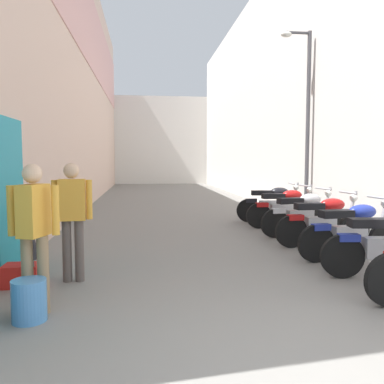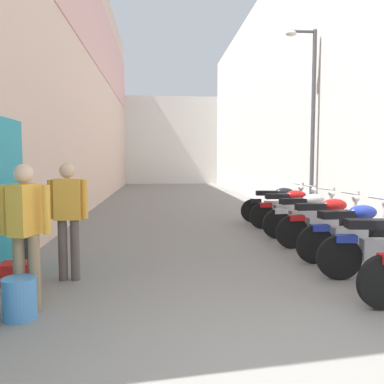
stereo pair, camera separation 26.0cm
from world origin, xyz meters
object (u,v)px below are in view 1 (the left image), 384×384
at_px(motorcycle_fifth, 303,213).
at_px(motorcycle_seventh, 273,203).
at_px(motorcycle_fourth, 324,220).
at_px(pedestrian_mid_alley, 72,213).
at_px(pedestrian_by_doorway, 34,227).
at_px(street_lamp, 305,113).
at_px(motorcycle_third, 352,229).
at_px(plastic_crate, 22,275).
at_px(motorcycle_sixth, 285,207).
at_px(umbrella_leaning, 30,237).
at_px(water_jug_beside_first, 29,300).

bearing_deg(motorcycle_fifth, motorcycle_seventh, 90.00).
distance_m(motorcycle_fourth, pedestrian_mid_alley, 4.57).
relative_size(motorcycle_fourth, motorcycle_seventh, 1.00).
bearing_deg(pedestrian_by_doorway, street_lamp, 46.77).
xyz_separation_m(motorcycle_third, motorcycle_seventh, (-0.00, 4.00, 0.00)).
xyz_separation_m(motorcycle_seventh, plastic_crate, (-4.87, -4.75, -0.36)).
relative_size(motorcycle_third, motorcycle_seventh, 1.00).
height_order(motorcycle_third, pedestrian_mid_alley, pedestrian_mid_alley).
distance_m(motorcycle_sixth, umbrella_leaning, 6.23).
distance_m(motorcycle_fifth, water_jug_beside_first, 5.97).
height_order(motorcycle_seventh, plastic_crate, motorcycle_seventh).
xyz_separation_m(motorcycle_seventh, pedestrian_by_doorway, (-4.44, -5.72, 0.42)).
distance_m(motorcycle_sixth, pedestrian_by_doorway, 6.57).
xyz_separation_m(motorcycle_sixth, umbrella_leaning, (-4.68, -4.10, 0.18)).
bearing_deg(motorcycle_sixth, street_lamp, 42.73).
bearing_deg(umbrella_leaning, pedestrian_by_doorway, -71.19).
xyz_separation_m(motorcycle_fourth, pedestrian_mid_alley, (-4.24, -1.66, 0.42)).
bearing_deg(umbrella_leaning, motorcycle_third, 12.10).
xyz_separation_m(motorcycle_fifth, pedestrian_by_doorway, (-4.44, -3.75, 0.42)).
bearing_deg(motorcycle_fifth, water_jug_beside_first, -138.38).
distance_m(motorcycle_third, water_jug_beside_first, 4.86).
height_order(motorcycle_fifth, street_lamp, street_lamp).
bearing_deg(plastic_crate, pedestrian_mid_alley, 11.65).
height_order(motorcycle_fifth, pedestrian_mid_alley, pedestrian_mid_alley).
height_order(pedestrian_by_doorway, umbrella_leaning, pedestrian_by_doorway).
bearing_deg(motorcycle_seventh, motorcycle_fourth, -90.00).
relative_size(pedestrian_by_doorway, street_lamp, 0.33).
height_order(motorcycle_fifth, motorcycle_sixth, same).
height_order(motorcycle_third, plastic_crate, motorcycle_third).
xyz_separation_m(pedestrian_by_doorway, umbrella_leaning, (-0.24, 0.72, -0.24)).
xyz_separation_m(pedestrian_by_doorway, water_jug_beside_first, (-0.01, -0.21, -0.71)).
relative_size(motorcycle_fifth, water_jug_beside_first, 4.39).
xyz_separation_m(motorcycle_seventh, umbrella_leaning, (-4.68, -5.00, 0.18)).
distance_m(motorcycle_fifth, street_lamp, 2.94).
bearing_deg(pedestrian_by_doorway, motorcycle_fourth, 31.85).
relative_size(motorcycle_third, pedestrian_mid_alley, 1.18).
bearing_deg(pedestrian_mid_alley, water_jug_beside_first, -99.24).
height_order(pedestrian_by_doorway, street_lamp, street_lamp).
bearing_deg(motorcycle_sixth, motorcycle_third, -90.00).
distance_m(pedestrian_by_doorway, pedestrian_mid_alley, 1.12).
bearing_deg(motorcycle_sixth, water_jug_beside_first, -131.54).
xyz_separation_m(motorcycle_seventh, pedestrian_mid_alley, (-4.24, -4.62, 0.42)).
distance_m(motorcycle_fourth, street_lamp, 3.61).
bearing_deg(pedestrian_mid_alley, motorcycle_third, 8.35).
bearing_deg(umbrella_leaning, motorcycle_seventh, 46.88).
distance_m(pedestrian_mid_alley, umbrella_leaning, 0.63).
distance_m(motorcycle_fourth, motorcycle_seventh, 2.96).
distance_m(pedestrian_by_doorway, plastic_crate, 1.31).
height_order(pedestrian_mid_alley, street_lamp, street_lamp).
height_order(motorcycle_fifth, water_jug_beside_first, motorcycle_fifth).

